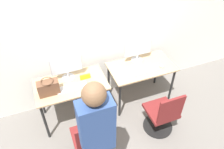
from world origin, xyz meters
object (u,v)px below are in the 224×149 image
mouse_right (161,66)px  handbag (48,88)px  office_chair_left (90,142)px  monitor_right (138,50)px  keyboard_right (145,70)px  monitor_left (67,67)px  office_chair_right (162,115)px  mouse_left (91,84)px  person_left (97,137)px  keyboard_left (72,88)px

mouse_right → handbag: handbag is taller
office_chair_left → monitor_right: size_ratio=1.80×
monitor_right → keyboard_right: size_ratio=1.07×
monitor_left → monitor_right: 1.20m
handbag → monitor_left: bearing=36.8°
office_chair_right → office_chair_left: bearing=-177.9°
monitor_right → mouse_right: size_ratio=5.36×
mouse_left → office_chair_right: (0.93, -0.64, -0.43)m
person_left → keyboard_right: size_ratio=3.90×
person_left → keyboard_right: 1.57m
handbag → mouse_left: bearing=-2.8°
monitor_left → office_chair_left: (0.04, -0.96, -0.62)m
monitor_right → keyboard_left: bearing=-166.7°
office_chair_left → office_chair_right: bearing=2.1°
keyboard_left → mouse_right: mouse_right is taller
keyboard_right → keyboard_left: bearing=179.3°
monitor_left → handbag: (-0.33, -0.24, -0.10)m
person_left → keyboard_right: bearing=42.6°
monitor_left → mouse_left: 0.44m
monitor_left → mouse_left: size_ratio=5.36×
keyboard_left → mouse_left: 0.28m
monitor_left → monitor_right: (1.20, 0.03, 0.00)m
keyboard_right → mouse_right: bearing=-2.1°
monitor_left → person_left: size_ratio=0.28×
keyboard_left → handbag: (-0.33, 0.01, 0.11)m
mouse_right → office_chair_right: bearing=-114.6°
person_left → office_chair_right: 1.38m
mouse_right → handbag: 1.83m
monitor_left → office_chair_right: monitor_left is taller
person_left → office_chair_right: (1.16, 0.41, -0.62)m
monitor_right → handbag: (-1.53, -0.27, -0.10)m
mouse_right → monitor_right: bearing=134.2°
mouse_left → handbag: (-0.61, 0.03, 0.10)m
office_chair_left → person_left: size_ratio=0.50×
mouse_left → keyboard_right: mouse_left is taller
mouse_left → office_chair_left: 0.84m
keyboard_left → office_chair_right: size_ratio=0.52×
monitor_left → office_chair_right: 1.64m
keyboard_left → person_left: size_ratio=0.26×
keyboard_right → mouse_right: mouse_right is taller
keyboard_right → mouse_right: size_ratio=5.00×
office_chair_left → person_left: bearing=-87.2°
monitor_left → office_chair_left: size_ratio=0.56×
person_left → mouse_right: (1.45, 1.05, -0.19)m
keyboard_left → mouse_right: bearing=-1.0°
person_left → keyboard_right: (1.15, 1.06, -0.20)m
handbag → keyboard_left: bearing=-1.6°
keyboard_left → office_chair_right: 1.44m
mouse_right → keyboard_left: bearing=179.0°
monitor_left → person_left: person_left is taller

